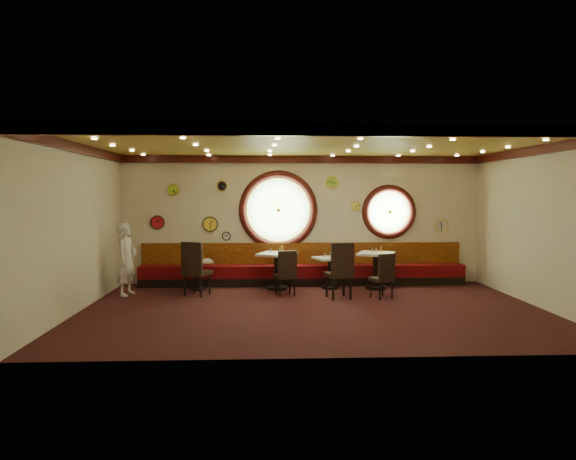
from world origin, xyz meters
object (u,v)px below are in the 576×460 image
(condiment_b_bottle, at_px, (282,249))
(condiment_b_pepper, at_px, (280,251))
(chair_d, at_px, (384,273))
(condiment_d_pepper, at_px, (376,250))
(waiter, at_px, (127,259))
(chair_c, at_px, (341,267))
(table_d, at_px, (376,266))
(condiment_c_salt, at_px, (325,255))
(condiment_a_pepper, at_px, (198,259))
(condiment_c_bottle, at_px, (334,253))
(condiment_b_salt, at_px, (271,251))
(table_c, at_px, (330,269))
(condiment_a_bottle, at_px, (203,257))
(condiment_a_salt, at_px, (194,258))
(chair_b, at_px, (286,270))
(condiment_c_pepper, at_px, (330,255))
(table_b, at_px, (277,266))
(condiment_d_bottle, at_px, (381,249))
(table_a, at_px, (198,271))
(chair_a, at_px, (195,265))
(condiment_d_salt, at_px, (372,250))

(condiment_b_bottle, bearing_deg, condiment_b_pepper, -152.69)
(chair_d, bearing_deg, condiment_d_pepper, 61.22)
(waiter, bearing_deg, chair_c, -83.12)
(table_d, bearing_deg, condiment_c_salt, 172.00)
(condiment_c_salt, height_order, condiment_a_pepper, condiment_c_salt)
(condiment_d_pepper, relative_size, condiment_c_bottle, 0.65)
(chair_d, height_order, condiment_b_salt, chair_d)
(table_c, bearing_deg, condiment_a_bottle, 179.12)
(condiment_c_salt, bearing_deg, condiment_a_pepper, -176.73)
(chair_d, distance_m, condiment_a_salt, 4.41)
(table_d, height_order, chair_b, chair_b)
(condiment_a_bottle, bearing_deg, condiment_c_bottle, 1.56)
(condiment_a_salt, distance_m, condiment_d_pepper, 4.30)
(chair_d, xyz_separation_m, condiment_b_bottle, (-2.15, 1.26, 0.38))
(table_d, xyz_separation_m, chair_d, (-0.08, -1.19, 0.02))
(chair_d, bearing_deg, condiment_b_salt, 127.47)
(chair_c, distance_m, condiment_c_pepper, 1.25)
(table_d, bearing_deg, condiment_a_salt, 178.62)
(table_b, relative_size, waiter, 0.64)
(condiment_a_salt, relative_size, waiter, 0.06)
(chair_d, height_order, condiment_c_salt, chair_d)
(condiment_d_bottle, bearing_deg, table_d, -149.62)
(table_a, xyz_separation_m, chair_a, (0.03, -0.78, 0.25))
(condiment_c_salt, bearing_deg, chair_c, -82.14)
(chair_c, height_order, condiment_c_bottle, chair_c)
(table_a, distance_m, table_d, 4.20)
(condiment_c_salt, bearing_deg, chair_a, -163.65)
(condiment_b_pepper, bearing_deg, table_a, 179.21)
(condiment_d_salt, bearing_deg, chair_b, -157.94)
(condiment_d_salt, bearing_deg, condiment_c_bottle, 169.48)
(table_b, bearing_deg, table_a, 179.04)
(condiment_a_pepper, distance_m, condiment_b_bottle, 1.98)
(condiment_c_salt, height_order, condiment_d_salt, condiment_d_salt)
(condiment_d_salt, bearing_deg, condiment_a_bottle, 178.85)
(condiment_d_pepper, bearing_deg, chair_c, -131.41)
(condiment_b_pepper, bearing_deg, table_b, -176.41)
(table_a, distance_m, condiment_d_pepper, 4.23)
(chair_b, xyz_separation_m, condiment_d_salt, (2.09, 0.85, 0.34))
(chair_c, bearing_deg, condiment_a_salt, 145.80)
(chair_d, distance_m, condiment_b_bottle, 2.52)
(table_a, height_order, condiment_d_bottle, condiment_d_bottle)
(table_a, height_order, condiment_c_pepper, condiment_c_pepper)
(table_a, relative_size, chair_d, 1.28)
(chair_d, relative_size, condiment_c_salt, 5.44)
(table_d, xyz_separation_m, condiment_c_bottle, (-0.96, 0.23, 0.28))
(chair_c, bearing_deg, table_b, 124.74)
(chair_c, relative_size, condiment_a_salt, 7.94)
(condiment_c_pepper, bearing_deg, chair_a, -165.70)
(condiment_c_pepper, bearing_deg, table_c, 60.90)
(condiment_a_pepper, bearing_deg, chair_b, -20.93)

